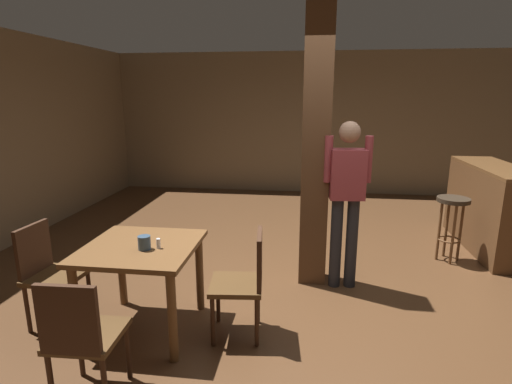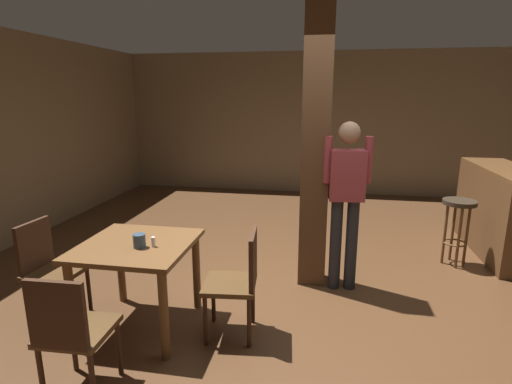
# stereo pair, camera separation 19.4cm
# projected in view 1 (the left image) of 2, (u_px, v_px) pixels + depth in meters

# --- Properties ---
(ground_plane) EXTENTS (10.80, 10.80, 0.00)m
(ground_plane) POSITION_uv_depth(u_px,v_px,m) (308.00, 294.00, 4.05)
(ground_plane) COLOR #4C301C
(wall_back) EXTENTS (8.00, 0.10, 2.80)m
(wall_back) POSITION_uv_depth(u_px,v_px,m) (311.00, 124.00, 8.06)
(wall_back) COLOR #756047
(wall_back) RESTS_ON ground_plane
(pillar) EXTENTS (0.28, 0.28, 2.80)m
(pillar) POSITION_uv_depth(u_px,v_px,m) (316.00, 152.00, 4.06)
(pillar) COLOR #4C301C
(pillar) RESTS_ON ground_plane
(dining_table) EXTENTS (0.90, 0.90, 0.77)m
(dining_table) POSITION_uv_depth(u_px,v_px,m) (142.00, 261.00, 3.30)
(dining_table) COLOR brown
(dining_table) RESTS_ON ground_plane
(chair_east) EXTENTS (0.46, 0.46, 0.89)m
(chair_east) POSITION_uv_depth(u_px,v_px,m) (245.00, 278.00, 3.25)
(chair_east) COLOR #4C3319
(chair_east) RESTS_ON ground_plane
(chair_west) EXTENTS (0.45, 0.45, 0.89)m
(chair_west) POSITION_uv_depth(u_px,v_px,m) (48.00, 269.00, 3.42)
(chair_west) COLOR #4C3319
(chair_west) RESTS_ON ground_plane
(chair_south) EXTENTS (0.43, 0.43, 0.89)m
(chair_south) POSITION_uv_depth(u_px,v_px,m) (81.00, 334.00, 2.49)
(chair_south) COLOR #4C3319
(chair_south) RESTS_ON ground_plane
(napkin_cup) EXTENTS (0.10, 0.10, 0.11)m
(napkin_cup) POSITION_uv_depth(u_px,v_px,m) (144.00, 243.00, 3.17)
(napkin_cup) COLOR #33475B
(napkin_cup) RESTS_ON dining_table
(salt_shaker) EXTENTS (0.03, 0.03, 0.08)m
(salt_shaker) POSITION_uv_depth(u_px,v_px,m) (158.00, 243.00, 3.19)
(salt_shaker) COLOR silver
(salt_shaker) RESTS_ON dining_table
(standing_person) EXTENTS (0.47, 0.23, 1.72)m
(standing_person) POSITION_uv_depth(u_px,v_px,m) (346.00, 194.00, 3.99)
(standing_person) COLOR maroon
(standing_person) RESTS_ON ground_plane
(bar_counter) EXTENTS (0.56, 1.71, 1.09)m
(bar_counter) POSITION_uv_depth(u_px,v_px,m) (484.00, 207.00, 5.15)
(bar_counter) COLOR brown
(bar_counter) RESTS_ON ground_plane
(bar_stool_near) EXTENTS (0.37, 0.37, 0.79)m
(bar_stool_near) POSITION_uv_depth(u_px,v_px,m) (452.00, 213.00, 4.74)
(bar_stool_near) COLOR #2D2319
(bar_stool_near) RESTS_ON ground_plane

